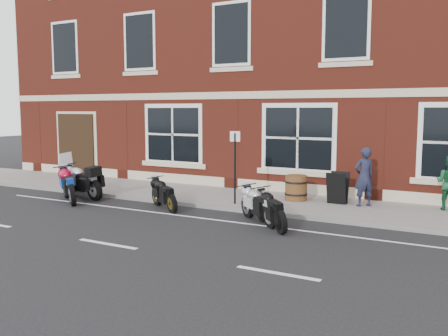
{
  "coord_description": "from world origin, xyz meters",
  "views": [
    {
      "loc": [
        7.37,
        -11.0,
        2.92
      ],
      "look_at": [
        0.33,
        1.6,
        1.21
      ],
      "focal_mm": 40.0,
      "sensor_mm": 36.0,
      "label": 1
    }
  ],
  "objects": [
    {
      "name": "ground",
      "position": [
        0.0,
        0.0,
        0.0
      ],
      "size": [
        80.0,
        80.0,
        0.0
      ],
      "primitive_type": "plane",
      "color": "black",
      "rests_on": "ground"
    },
    {
      "name": "sidewalk",
      "position": [
        0.0,
        3.0,
        0.06
      ],
      "size": [
        30.0,
        3.0,
        0.12
      ],
      "primitive_type": "cube",
      "color": "slate",
      "rests_on": "ground"
    },
    {
      "name": "kerb",
      "position": [
        0.0,
        1.42,
        0.06
      ],
      "size": [
        30.0,
        0.16,
        0.12
      ],
      "primitive_type": "cube",
      "color": "slate",
      "rests_on": "ground"
    },
    {
      "name": "pub_building",
      "position": [
        0.0,
        10.5,
        6.0
      ],
      "size": [
        24.0,
        12.0,
        12.0
      ],
      "primitive_type": "cube",
      "color": "maroon",
      "rests_on": "ground"
    },
    {
      "name": "moto_touring_silver",
      "position": [
        -4.74,
        0.96,
        0.6
      ],
      "size": [
        2.2,
        0.72,
        1.47
      ],
      "rotation": [
        0.0,
        0.0,
        1.34
      ],
      "color": "black",
      "rests_on": "ground"
    },
    {
      "name": "moto_sport_red",
      "position": [
        -4.54,
        0.26,
        0.57
      ],
      "size": [
        1.87,
        1.43,
        1.0
      ],
      "rotation": [
        0.0,
        0.0,
        0.93
      ],
      "color": "black",
      "rests_on": "ground"
    },
    {
      "name": "moto_sport_black",
      "position": [
        -1.2,
        0.75,
        0.48
      ],
      "size": [
        1.6,
        1.12,
        0.83
      ],
      "rotation": [
        0.0,
        0.0,
        0.98
      ],
      "color": "black",
      "rests_on": "ground"
    },
    {
      "name": "moto_sport_silver",
      "position": [
        1.97,
        0.52,
        0.49
      ],
      "size": [
        1.55,
        1.27,
        0.85
      ],
      "rotation": [
        0.0,
        0.0,
        0.9
      ],
      "color": "black",
      "rests_on": "ground"
    },
    {
      "name": "moto_naked_black",
      "position": [
        2.47,
        0.18,
        0.5
      ],
      "size": [
        1.42,
        1.46,
        0.86
      ],
      "rotation": [
        0.0,
        0.0,
        0.77
      ],
      "color": "black",
      "rests_on": "ground"
    },
    {
      "name": "pedestrian_left",
      "position": [
        3.96,
        3.4,
        0.98
      ],
      "size": [
        0.73,
        0.73,
        1.71
      ],
      "primitive_type": "imported",
      "rotation": [
        0.0,
        0.0,
        3.91
      ],
      "color": "#1B1E32",
      "rests_on": "sidewalk"
    },
    {
      "name": "a_board_sign",
      "position": [
        3.18,
        3.43,
        0.59
      ],
      "size": [
        0.57,
        0.38,
        0.95
      ],
      "primitive_type": null,
      "rotation": [
        0.0,
        0.0,
        -0.0
      ],
      "color": "black",
      "rests_on": "sidewalk"
    },
    {
      "name": "barrel_planter",
      "position": [
        1.91,
        3.34,
        0.51
      ],
      "size": [
        0.7,
        0.7,
        0.78
      ],
      "color": "#4B2514",
      "rests_on": "sidewalk"
    },
    {
      "name": "parking_sign",
      "position": [
        0.52,
        1.93,
        1.37
      ],
      "size": [
        0.3,
        0.09,
        2.16
      ],
      "rotation": [
        0.0,
        0.0,
        0.23
      ],
      "color": "black",
      "rests_on": "sidewalk"
    }
  ]
}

